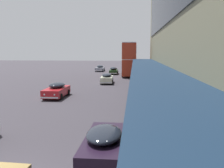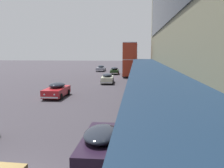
% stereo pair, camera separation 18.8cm
% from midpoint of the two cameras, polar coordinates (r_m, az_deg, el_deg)
% --- Properties ---
extents(transit_bus_kerbside_front, '(2.88, 11.28, 6.46)m').
position_cam_midpoint_polar(transit_bus_kerbside_front, '(49.85, 4.40, 5.91)').
color(transit_bus_kerbside_front, '#A8301C').
rests_on(transit_bus_kerbside_front, ground).
extents(sedan_oncoming_front, '(1.95, 4.99, 1.48)m').
position_cam_midpoint_polar(sedan_oncoming_front, '(60.76, -2.44, 3.62)').
color(sedan_oncoming_front, slate).
rests_on(sedan_oncoming_front, ground).
extents(sedan_lead_near, '(1.92, 4.85, 1.48)m').
position_cam_midpoint_polar(sedan_lead_near, '(11.49, -1.77, -13.31)').
color(sedan_lead_near, black).
rests_on(sedan_lead_near, ground).
extents(sedan_lead_mid, '(1.98, 4.67, 1.54)m').
position_cam_midpoint_polar(sedan_lead_mid, '(27.01, -12.32, -1.33)').
color(sedan_lead_mid, red).
rests_on(sedan_lead_mid, ground).
extents(sedan_second_mid, '(2.05, 4.86, 1.52)m').
position_cam_midpoint_polar(sedan_second_mid, '(37.88, -0.93, 1.33)').
color(sedan_second_mid, beige).
rests_on(sedan_second_mid, ground).
extents(sedan_far_back, '(1.88, 4.43, 1.54)m').
position_cam_midpoint_polar(sedan_far_back, '(52.83, 0.69, 3.07)').
color(sedan_far_back, '#193314').
rests_on(sedan_far_back, ground).
extents(pedestrian_at_kerb, '(0.38, 0.58, 1.86)m').
position_cam_midpoint_polar(pedestrian_at_kerb, '(15.32, 10.95, -6.41)').
color(pedestrian_at_kerb, '#1E2641').
rests_on(pedestrian_at_kerb, sidewalk_kerb).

